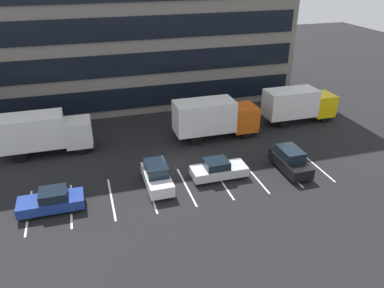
{
  "coord_description": "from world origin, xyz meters",
  "views": [
    {
      "loc": [
        -6.5,
        -26.46,
        15.75
      ],
      "look_at": [
        1.66,
        0.96,
        1.4
      ],
      "focal_mm": 35.5,
      "sensor_mm": 36.0,
      "label": 1
    }
  ],
  "objects": [
    {
      "name": "office_building",
      "position": [
        0.0,
        17.95,
        10.8
      ],
      "size": [
        34.59,
        11.62,
        21.6
      ],
      "color": "slate",
      "rests_on": "ground_plane"
    },
    {
      "name": "suv_black",
      "position": [
        8.65,
        -3.21,
        0.92
      ],
      "size": [
        1.78,
        4.2,
        1.9
      ],
      "color": "black",
      "rests_on": "ground_plane"
    },
    {
      "name": "ground_plane",
      "position": [
        0.0,
        0.0,
        0.0
      ],
      "size": [
        120.0,
        120.0,
        0.0
      ],
      "primitive_type": "plane",
      "color": "black"
    },
    {
      "name": "lot_markings",
      "position": [
        0.0,
        -3.12,
        0.0
      ],
      "size": [
        22.54,
        5.4,
        0.01
      ],
      "color": "silver",
      "rests_on": "ground_plane"
    },
    {
      "name": "suv_white",
      "position": [
        -2.11,
        -2.46,
        0.91
      ],
      "size": [
        1.77,
        4.18,
        1.89
      ],
      "color": "white",
      "rests_on": "ground_plane"
    },
    {
      "name": "sedan_silver",
      "position": [
        2.74,
        -2.58,
        0.73
      ],
      "size": [
        4.34,
        1.82,
        1.55
      ],
      "color": "silver",
      "rests_on": "ground_plane"
    },
    {
      "name": "box_truck_yellow",
      "position": [
        14.48,
        5.61,
        2.0
      ],
      "size": [
        7.65,
        2.53,
        3.54
      ],
      "color": "yellow",
      "rests_on": "ground_plane"
    },
    {
      "name": "sedan_navy",
      "position": [
        -9.58,
        -3.33,
        0.73
      ],
      "size": [
        4.34,
        1.82,
        1.55
      ],
      "color": "navy",
      "rests_on": "ground_plane"
    },
    {
      "name": "box_truck_orange",
      "position": [
        4.9,
        4.46,
        2.11
      ],
      "size": [
        8.07,
        2.67,
        3.74
      ],
      "color": "#D85914",
      "rests_on": "ground_plane"
    },
    {
      "name": "box_truck_white",
      "position": [
        -10.3,
        5.61,
        2.05
      ],
      "size": [
        7.84,
        2.6,
        3.64
      ],
      "color": "white",
      "rests_on": "ground_plane"
    }
  ]
}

